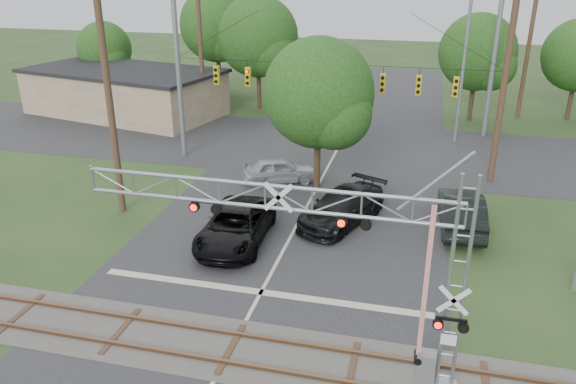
% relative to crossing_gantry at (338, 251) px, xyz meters
% --- Properties ---
extents(road_main, '(14.00, 90.00, 0.02)m').
position_rel_crossing_gantry_xyz_m(road_main, '(-3.46, 8.36, -4.31)').
color(road_main, '#262628').
rests_on(road_main, ground).
extents(road_cross, '(90.00, 12.00, 0.02)m').
position_rel_crossing_gantry_xyz_m(road_cross, '(-3.46, 22.36, -4.31)').
color(road_cross, '#262628').
rests_on(road_cross, ground).
extents(railroad_track, '(90.00, 3.20, 0.17)m').
position_rel_crossing_gantry_xyz_m(railroad_track, '(-3.46, 0.36, -4.29)').
color(railroad_track, '#443F3A').
rests_on(railroad_track, ground).
extents(crossing_gantry, '(11.29, 0.88, 6.89)m').
position_rel_crossing_gantry_xyz_m(crossing_gantry, '(0.00, 0.00, 0.00)').
color(crossing_gantry, gray).
rests_on(crossing_gantry, ground).
extents(traffic_signal_span, '(19.34, 0.36, 11.50)m').
position_rel_crossing_gantry_xyz_m(traffic_signal_span, '(-2.60, 18.36, 1.34)').
color(traffic_signal_span, gray).
rests_on(traffic_signal_span, ground).
extents(pickup_black, '(2.93, 5.89, 1.60)m').
position_rel_crossing_gantry_xyz_m(pickup_black, '(-5.74, 7.65, -3.52)').
color(pickup_black, black).
rests_on(pickup_black, ground).
extents(car_dark, '(4.25, 6.00, 1.61)m').
position_rel_crossing_gantry_xyz_m(car_dark, '(-1.43, 10.81, -3.51)').
color(car_dark, black).
rests_on(car_dark, ground).
extents(sedan_silver, '(4.55, 3.15, 1.44)m').
position_rel_crossing_gantry_xyz_m(sedan_silver, '(-5.75, 15.31, -3.60)').
color(sedan_silver, '#9A9DA1').
rests_on(sedan_silver, ground).
extents(suv_dark, '(2.15, 5.41, 1.75)m').
position_rel_crossing_gantry_xyz_m(suv_dark, '(4.12, 11.61, -3.44)').
color(suv_dark, black).
rests_on(suv_dark, ground).
extents(commercial_building, '(17.12, 11.29, 3.67)m').
position_rel_crossing_gantry_xyz_m(commercial_building, '(-21.97, 27.18, -2.48)').
color(commercial_building, '#88775B').
rests_on(commercial_building, ground).
extents(streetlight, '(2.63, 0.27, 9.86)m').
position_rel_crossing_gantry_xyz_m(streetlight, '(4.04, 25.54, 1.19)').
color(streetlight, gray).
rests_on(streetlight, ground).
extents(utility_poles, '(26.45, 27.07, 13.82)m').
position_rel_crossing_gantry_xyz_m(utility_poles, '(-0.81, 20.67, 2.11)').
color(utility_poles, '#3E2C1C').
rests_on(utility_poles, ground).
extents(treeline, '(54.26, 28.35, 9.68)m').
position_rel_crossing_gantry_xyz_m(treeline, '(-3.95, 30.69, 1.20)').
color(treeline, '#3B2C1A').
rests_on(treeline, ground).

